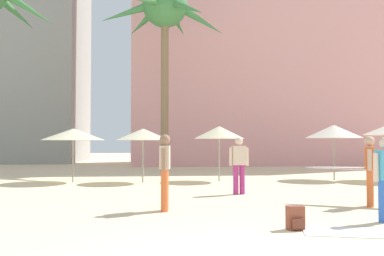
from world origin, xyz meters
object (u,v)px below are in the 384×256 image
(cafe_umbrella_0, at_px, (73,134))
(cafe_umbrella_3, at_px, (143,134))
(beach_towel, at_px, (355,232))
(person_mid_center, at_px, (367,168))
(palm_tree_left, at_px, (165,13))
(person_near_left, at_px, (239,163))
(backpack, at_px, (296,218))
(cafe_umbrella_1, at_px, (334,131))
(person_near_right, at_px, (165,169))
(cafe_umbrella_4, at_px, (219,132))

(cafe_umbrella_0, bearing_deg, cafe_umbrella_3, -6.98)
(beach_towel, bearing_deg, person_mid_center, 58.48)
(palm_tree_left, xyz_separation_m, person_near_left, (1.96, -10.50, -7.76))
(beach_towel, distance_m, backpack, 1.01)
(palm_tree_left, height_order, cafe_umbrella_1, palm_tree_left)
(cafe_umbrella_0, relative_size, person_near_right, 1.43)
(backpack, relative_size, person_mid_center, 0.16)
(person_near_right, bearing_deg, palm_tree_left, -85.09)
(cafe_umbrella_4, distance_m, person_near_right, 7.72)
(palm_tree_left, relative_size, cafe_umbrella_4, 4.68)
(palm_tree_left, relative_size, person_mid_center, 3.84)
(beach_towel, bearing_deg, backpack, 160.53)
(cafe_umbrella_3, relative_size, person_mid_center, 0.78)
(palm_tree_left, bearing_deg, cafe_umbrella_1, -41.48)
(beach_towel, xyz_separation_m, person_near_left, (-0.87, 5.50, 0.93))
(cafe_umbrella_0, xyz_separation_m, cafe_umbrella_4, (5.79, -0.02, 0.09))
(cafe_umbrella_1, xyz_separation_m, beach_towel, (-4.06, -9.90, -2.01))
(cafe_umbrella_1, bearing_deg, cafe_umbrella_4, -179.60)
(palm_tree_left, height_order, cafe_umbrella_4, palm_tree_left)
(cafe_umbrella_1, distance_m, person_mid_center, 7.41)
(cafe_umbrella_4, relative_size, backpack, 5.29)
(cafe_umbrella_4, bearing_deg, palm_tree_left, 108.53)
(cafe_umbrella_3, distance_m, person_near_right, 7.05)
(palm_tree_left, distance_m, person_near_right, 15.48)
(cafe_umbrella_1, height_order, person_mid_center, cafe_umbrella_1)
(cafe_umbrella_0, height_order, beach_towel, cafe_umbrella_0)
(cafe_umbrella_4, height_order, beach_towel, cafe_umbrella_4)
(backpack, bearing_deg, cafe_umbrella_1, 150.23)
(palm_tree_left, relative_size, person_near_left, 6.08)
(cafe_umbrella_3, relative_size, person_near_left, 1.24)
(cafe_umbrella_1, bearing_deg, person_near_left, -138.24)
(beach_towel, relative_size, person_near_left, 1.01)
(cafe_umbrella_3, distance_m, person_near_left, 5.11)
(cafe_umbrella_3, bearing_deg, cafe_umbrella_0, 173.02)
(cafe_umbrella_0, xyz_separation_m, person_mid_center, (8.37, -6.96, -0.96))
(cafe_umbrella_1, bearing_deg, person_mid_center, -107.99)
(palm_tree_left, distance_m, beach_towel, 18.42)
(person_near_left, bearing_deg, palm_tree_left, 4.51)
(backpack, bearing_deg, cafe_umbrella_4, 176.87)
(beach_towel, distance_m, person_near_left, 5.64)
(palm_tree_left, xyz_separation_m, person_near_right, (-0.34, -13.40, -7.74))
(beach_towel, height_order, person_mid_center, person_mid_center)
(cafe_umbrella_3, xyz_separation_m, person_near_left, (2.97, -4.06, -0.94))
(cafe_umbrella_0, xyz_separation_m, backpack, (5.64, -9.56, -1.67))
(palm_tree_left, distance_m, person_near_left, 13.20)
(beach_towel, bearing_deg, person_near_left, 99.04)
(cafe_umbrella_4, bearing_deg, person_near_right, -108.26)
(palm_tree_left, relative_size, backpack, 24.79)
(cafe_umbrella_3, xyz_separation_m, backpack, (2.91, -9.22, -1.67))
(backpack, bearing_deg, cafe_umbrella_3, -164.73)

